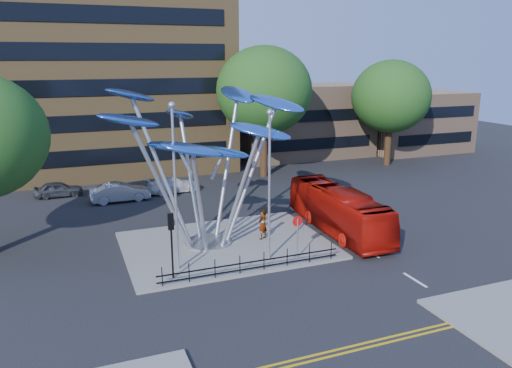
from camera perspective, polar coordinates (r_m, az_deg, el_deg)
name	(u,v)px	position (r m, az deg, el deg)	size (l,w,h in m)	color
ground	(283,285)	(25.48, 3.09, -11.40)	(120.00, 120.00, 0.00)	black
traffic_island	(226,245)	(30.26, -3.39, -6.97)	(12.00, 9.00, 0.15)	slate
double_yellow_near	(346,348)	(20.86, 10.28, -17.91)	(40.00, 0.12, 0.01)	gold
double_yellow_far	(350,352)	(20.65, 10.74, -18.30)	(40.00, 0.12, 0.01)	gold
brick_tower	(90,14)	(53.11, -18.39, 17.91)	(25.00, 15.00, 30.00)	brown
low_building_near	(302,121)	(57.37, 5.31, 7.22)	(15.00, 8.00, 8.00)	#A17C5E
low_building_far	(414,121)	(63.35, 17.60, 6.83)	(12.00, 8.00, 7.00)	#A17C5E
tree_right	(264,91)	(46.42, 0.93, 10.61)	(8.80, 8.80, 12.11)	black
tree_far	(391,97)	(53.40, 15.17, 9.61)	(8.00, 8.00, 10.81)	black
leaf_sculpture	(203,132)	(28.85, -6.05, 5.92)	(12.72, 9.54, 9.51)	#9EA0A5
street_lamp_left	(175,173)	(25.52, -9.30, 1.24)	(0.36, 0.36, 8.80)	#9EA0A5
street_lamp_right	(269,172)	(26.58, 1.54, 1.37)	(0.36, 0.36, 8.30)	#9EA0A5
traffic_light_island	(171,232)	(25.25, -9.67, -5.41)	(0.28, 0.18, 3.42)	black
no_entry_sign_island	(297,230)	(27.68, 4.76, -5.22)	(0.60, 0.10, 2.45)	#9EA0A5
pedestrian_railing_front	(252,264)	(26.32, -0.45, -9.18)	(10.00, 0.06, 1.00)	black
red_bus	(338,210)	(32.76, 9.36, -2.95)	(2.40, 10.27, 2.86)	#A60F07
pedestrian	(263,224)	(30.65, 0.77, -4.59)	(0.70, 0.46, 1.93)	gray
parked_car_left	(58,189)	(43.49, -21.64, -0.56)	(1.50, 3.73, 1.27)	#3F4147
parked_car_mid	(120,192)	(40.55, -15.28, -0.91)	(1.58, 4.54, 1.49)	#A6AAAE
parked_car_right	(174,185)	(42.36, -9.41, -0.09)	(1.80, 4.42, 1.28)	silver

